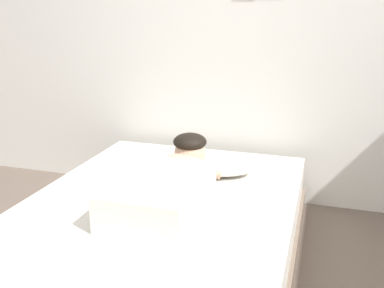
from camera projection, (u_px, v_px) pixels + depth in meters
The scene contains 6 objects.
back_wall at pixel (263, 26), 2.94m from camera, with size 4.72×0.12×2.50m.
bed at pixel (157, 238), 2.30m from camera, with size 1.44×2.04×0.38m.
pillow at pixel (213, 164), 2.68m from camera, with size 0.52×0.32×0.11m, color white.
person_lying at pixel (169, 181), 2.27m from camera, with size 0.43×0.92×0.27m.
coffee_cup at pixel (191, 172), 2.59m from camera, with size 0.12×0.09×0.07m.
cell_phone at pixel (119, 227), 2.00m from camera, with size 0.07×0.14×0.01m, color black.
Camera 1 is at (0.44, -1.44, 1.35)m, focal length 40.25 mm.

